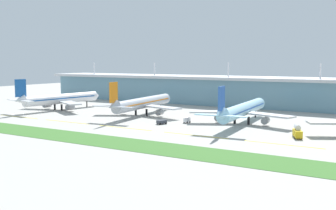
{
  "coord_description": "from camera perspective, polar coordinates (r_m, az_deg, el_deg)",
  "views": [
    {
      "loc": [
        103.29,
        -145.28,
        28.54
      ],
      "look_at": [
        -1.22,
        26.8,
        7.0
      ],
      "focal_mm": 44.02,
      "sensor_mm": 36.0,
      "label": 1
    }
  ],
  "objects": [
    {
      "name": "fuel_truck",
      "position": [
        160.96,
        17.49,
        -3.57
      ],
      "size": [
        5.22,
        7.64,
        4.95
      ],
      "color": "gold",
      "rests_on": "ground"
    },
    {
      "name": "ground_plane",
      "position": [
        180.52,
        -4.09,
        -3.01
      ],
      "size": [
        600.0,
        600.0,
        0.0
      ],
      "primitive_type": "plane",
      "color": "#A8A59E"
    },
    {
      "name": "taxiway_stripe_centre",
      "position": [
        177.46,
        -6.02,
        -3.18
      ],
      "size": [
        28.0,
        0.7,
        0.04
      ],
      "primitive_type": "cube",
      "color": "yellow",
      "rests_on": "ground"
    },
    {
      "name": "taxiway_stripe_east",
      "position": [
        147.18,
        15.65,
        -5.3
      ],
      "size": [
        28.0,
        0.7,
        0.04
      ],
      "primitive_type": "cube",
      "color": "yellow",
      "rests_on": "ground"
    },
    {
      "name": "taxiway_stripe_west",
      "position": [
        224.88,
        -19.95,
        -1.55
      ],
      "size": [
        28.0,
        0.7,
        0.04
      ],
      "primitive_type": "cube",
      "color": "yellow",
      "rests_on": "ground"
    },
    {
      "name": "terminal_building",
      "position": [
        270.75,
        8.77,
        1.99
      ],
      "size": [
        288.0,
        34.0,
        27.5
      ],
      "color": "#6693A8",
      "rests_on": "ground"
    },
    {
      "name": "airliner_far_middle",
      "position": [
        190.34,
        10.3,
        -0.66
      ],
      "size": [
        48.59,
        70.26,
        18.9
      ],
      "color": "#9ED1EA",
      "rests_on": "ground"
    },
    {
      "name": "grass_verge",
      "position": [
        155.18,
        -11.19,
        -4.59
      ],
      "size": [
        300.0,
        18.0,
        0.1
      ],
      "primitive_type": "cube",
      "color": "#3D702D",
      "rests_on": "ground"
    },
    {
      "name": "airliner_near_middle",
      "position": [
        217.26,
        -3.57,
        0.26
      ],
      "size": [
        48.43,
        66.4,
        18.9
      ],
      "color": "#ADB2BC",
      "rests_on": "ground"
    },
    {
      "name": "taxiway_stripe_mid_west",
      "position": [
        199.69,
        -13.81,
        -2.28
      ],
      "size": [
        28.0,
        0.7,
        0.04
      ],
      "primitive_type": "cube",
      "color": "yellow",
      "rests_on": "ground"
    },
    {
      "name": "taxiway_stripe_mid_east",
      "position": [
        159.44,
        3.78,
        -4.21
      ],
      "size": [
        28.0,
        0.7,
        0.04
      ],
      "primitive_type": "cube",
      "color": "yellow",
      "rests_on": "ground"
    },
    {
      "name": "baggage_cart",
      "position": [
        190.91,
        2.64,
        -2.11
      ],
      "size": [
        2.03,
        3.63,
        2.48
      ],
      "color": "silver",
      "rests_on": "ground"
    },
    {
      "name": "pushback_tug",
      "position": [
        186.84,
        -0.88,
        -2.34
      ],
      "size": [
        3.95,
        4.99,
        1.85
      ],
      "color": "#333842",
      "rests_on": "ground"
    },
    {
      "name": "airliner_nearest",
      "position": [
        249.09,
        -14.72,
        0.82
      ],
      "size": [
        48.47,
        60.63,
        18.9
      ],
      "color": "white",
      "rests_on": "ground"
    }
  ]
}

